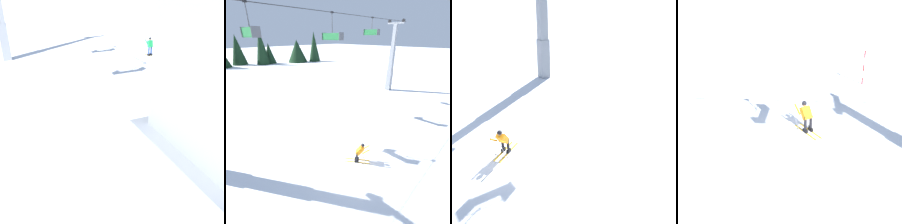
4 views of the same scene
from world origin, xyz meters
TOP-DOWN VIEW (x-y plane):
  - ground_plane at (0.00, 0.00)m, footprint 260.00×260.00m
  - skier_carving_main at (-0.08, -0.33)m, footprint 1.42×1.68m
  - trail_marker_pole at (-3.77, -7.22)m, footprint 0.07×0.28m

SIDE VIEW (x-z plane):
  - ground_plane at x=0.00m, z-range 0.00..0.00m
  - skier_carving_main at x=-0.08m, z-range 0.03..1.59m
  - trail_marker_pole at x=-3.77m, z-range 0.08..2.34m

